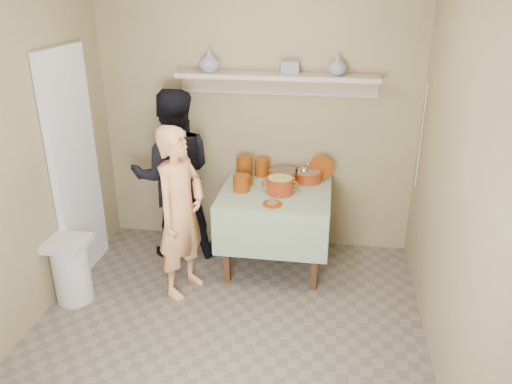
% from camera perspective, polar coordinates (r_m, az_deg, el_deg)
% --- Properties ---
extents(ground, '(3.50, 3.50, 0.00)m').
position_cam_1_polar(ground, '(3.80, -4.15, -17.68)').
color(ground, '#6F6357').
rests_on(ground, ground).
extents(tile_panel, '(0.06, 0.70, 2.00)m').
position_cam_1_polar(tile_panel, '(4.57, -19.98, 2.75)').
color(tile_panel, silver).
rests_on(tile_panel, ground).
extents(plate_stack_a, '(0.15, 0.15, 0.20)m').
position_cam_1_polar(plate_stack_a, '(4.70, -1.35, 2.93)').
color(plate_stack_a, '#6B2905').
rests_on(plate_stack_a, serving_table).
extents(plate_stack_b, '(0.14, 0.14, 0.17)m').
position_cam_1_polar(plate_stack_b, '(4.74, 0.65, 2.86)').
color(plate_stack_b, '#6B2905').
rests_on(plate_stack_b, serving_table).
extents(bowl_stack, '(0.15, 0.15, 0.15)m').
position_cam_1_polar(bowl_stack, '(4.39, -1.68, 1.03)').
color(bowl_stack, '#6B2905').
rests_on(bowl_stack, serving_table).
extents(empty_bowl, '(0.18, 0.18, 0.05)m').
position_cam_1_polar(empty_bowl, '(4.56, -1.44, 1.27)').
color(empty_bowl, '#6B2905').
rests_on(empty_bowl, serving_table).
extents(propped_lid, '(0.23, 0.03, 0.23)m').
position_cam_1_polar(propped_lid, '(4.66, 7.44, 2.78)').
color(propped_lid, '#6B2905').
rests_on(propped_lid, serving_table).
extents(vase_right, '(0.20, 0.20, 0.17)m').
position_cam_1_polar(vase_right, '(4.48, 9.27, 14.12)').
color(vase_right, navy).
rests_on(vase_right, wall_shelf).
extents(vase_left, '(0.23, 0.23, 0.19)m').
position_cam_1_polar(vase_left, '(4.59, -5.39, 14.64)').
color(vase_left, navy).
rests_on(vase_left, wall_shelf).
extents(ceramic_box, '(0.18, 0.15, 0.11)m').
position_cam_1_polar(ceramic_box, '(4.50, 3.78, 14.00)').
color(ceramic_box, navy).
rests_on(ceramic_box, wall_shelf).
extents(person_cook, '(0.51, 0.62, 1.46)m').
position_cam_1_polar(person_cook, '(4.11, -8.60, -2.36)').
color(person_cook, '#E69B63').
rests_on(person_cook, ground).
extents(person_helper, '(0.94, 0.82, 1.62)m').
position_cam_1_polar(person_helper, '(4.69, -9.37, 1.87)').
color(person_helper, black).
rests_on(person_helper, ground).
extents(room_shell, '(3.04, 3.54, 2.62)m').
position_cam_1_polar(room_shell, '(3.01, -5.03, 6.22)').
color(room_shell, '#97865C').
rests_on(room_shell, ground).
extents(serving_table, '(0.97, 0.97, 0.76)m').
position_cam_1_polar(serving_table, '(4.50, 2.29, -1.08)').
color(serving_table, '#4C2D16').
rests_on(serving_table, ground).
extents(cazuela_meat_a, '(0.30, 0.30, 0.10)m').
position_cam_1_polar(cazuela_meat_a, '(4.64, 3.26, 2.04)').
color(cazuela_meat_a, maroon).
rests_on(cazuela_meat_a, serving_table).
extents(cazuela_meat_b, '(0.28, 0.28, 0.10)m').
position_cam_1_polar(cazuela_meat_b, '(4.63, 5.91, 1.91)').
color(cazuela_meat_b, maroon).
rests_on(cazuela_meat_b, serving_table).
extents(ladle, '(0.08, 0.26, 0.19)m').
position_cam_1_polar(ladle, '(4.60, 5.53, 2.46)').
color(ladle, silver).
rests_on(ladle, cazuela_meat_b).
extents(cazuela_rice, '(0.33, 0.25, 0.14)m').
position_cam_1_polar(cazuela_rice, '(4.34, 2.78, 0.92)').
color(cazuela_rice, maroon).
rests_on(cazuela_rice, serving_table).
extents(front_plate, '(0.16, 0.16, 0.03)m').
position_cam_1_polar(front_plate, '(4.13, 1.87, -1.36)').
color(front_plate, '#6B2905').
rests_on(front_plate, serving_table).
extents(wall_shelf, '(1.80, 0.25, 0.21)m').
position_cam_1_polar(wall_shelf, '(4.55, 2.41, 12.84)').
color(wall_shelf, tan).
rests_on(wall_shelf, room_shell).
extents(trash_bin, '(0.32, 0.32, 0.56)m').
position_cam_1_polar(trash_bin, '(4.42, -20.34, -8.31)').
color(trash_bin, silver).
rests_on(trash_bin, ground).
extents(electrical_cord, '(0.01, 0.05, 0.90)m').
position_cam_1_polar(electrical_cord, '(4.52, 18.36, 6.09)').
color(electrical_cord, silver).
rests_on(electrical_cord, wall_shelf).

